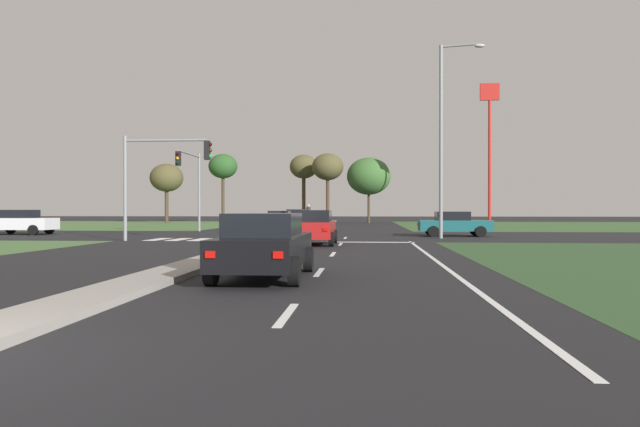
% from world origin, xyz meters
% --- Properties ---
extents(ground_plane, '(200.00, 200.00, 0.00)m').
position_xyz_m(ground_plane, '(0.00, 30.00, 0.00)').
color(ground_plane, black).
extents(grass_verge_far_left, '(35.00, 35.00, 0.01)m').
position_xyz_m(grass_verge_far_left, '(-25.50, 54.50, 0.00)').
color(grass_verge_far_left, '#476B38').
rests_on(grass_verge_far_left, ground).
extents(grass_verge_far_right, '(35.00, 35.00, 0.01)m').
position_xyz_m(grass_verge_far_right, '(25.50, 54.50, 0.00)').
color(grass_verge_far_right, '#385B2D').
rests_on(grass_verge_far_right, ground).
extents(median_island_near, '(1.20, 22.00, 0.14)m').
position_xyz_m(median_island_near, '(0.00, 11.00, 0.07)').
color(median_island_near, gray).
rests_on(median_island_near, ground).
extents(median_island_far, '(1.20, 36.00, 0.14)m').
position_xyz_m(median_island_far, '(0.00, 55.00, 0.07)').
color(median_island_far, '#ADA89E').
rests_on(median_island_far, ground).
extents(lane_dash_near, '(0.14, 2.00, 0.01)m').
position_xyz_m(lane_dash_near, '(3.50, 3.23, 0.01)').
color(lane_dash_near, silver).
rests_on(lane_dash_near, ground).
extents(lane_dash_second, '(0.14, 2.00, 0.01)m').
position_xyz_m(lane_dash_second, '(3.50, 9.23, 0.01)').
color(lane_dash_second, silver).
rests_on(lane_dash_second, ground).
extents(lane_dash_third, '(0.14, 2.00, 0.01)m').
position_xyz_m(lane_dash_third, '(3.50, 15.23, 0.01)').
color(lane_dash_third, silver).
rests_on(lane_dash_third, ground).
extents(lane_dash_fourth, '(0.14, 2.00, 0.01)m').
position_xyz_m(lane_dash_fourth, '(3.50, 21.23, 0.01)').
color(lane_dash_fourth, silver).
rests_on(lane_dash_fourth, ground).
extents(lane_dash_fifth, '(0.14, 2.00, 0.01)m').
position_xyz_m(lane_dash_fifth, '(3.50, 27.23, 0.01)').
color(lane_dash_fifth, silver).
rests_on(lane_dash_fifth, ground).
extents(edge_line_right, '(0.14, 24.00, 0.01)m').
position_xyz_m(edge_line_right, '(6.85, 12.00, 0.01)').
color(edge_line_right, silver).
rests_on(edge_line_right, ground).
extents(stop_bar_near, '(6.40, 0.50, 0.01)m').
position_xyz_m(stop_bar_near, '(3.80, 23.00, 0.01)').
color(stop_bar_near, silver).
rests_on(stop_bar_near, ground).
extents(crosswalk_bar_near, '(0.70, 2.80, 0.01)m').
position_xyz_m(crosswalk_bar_near, '(-6.40, 24.80, 0.01)').
color(crosswalk_bar_near, silver).
rests_on(crosswalk_bar_near, ground).
extents(crosswalk_bar_second, '(0.70, 2.80, 0.01)m').
position_xyz_m(crosswalk_bar_second, '(-5.25, 24.80, 0.01)').
color(crosswalk_bar_second, silver).
rests_on(crosswalk_bar_second, ground).
extents(crosswalk_bar_third, '(0.70, 2.80, 0.01)m').
position_xyz_m(crosswalk_bar_third, '(-4.10, 24.80, 0.01)').
color(crosswalk_bar_third, silver).
rests_on(crosswalk_bar_third, ground).
extents(crosswalk_bar_fourth, '(0.70, 2.80, 0.01)m').
position_xyz_m(crosswalk_bar_fourth, '(-2.95, 24.80, 0.01)').
color(crosswalk_bar_fourth, silver).
rests_on(crosswalk_bar_fourth, ground).
extents(crosswalk_bar_fifth, '(0.70, 2.80, 0.01)m').
position_xyz_m(crosswalk_bar_fifth, '(-1.80, 24.80, 0.01)').
color(crosswalk_bar_fifth, silver).
rests_on(crosswalk_bar_fifth, ground).
extents(car_red_near, '(1.97, 4.20, 1.57)m').
position_xyz_m(car_red_near, '(2.30, 20.90, 0.80)').
color(car_red_near, '#A31919').
rests_on(car_red_near, ground).
extents(car_teal_second, '(4.27, 2.01, 1.47)m').
position_xyz_m(car_teal_second, '(9.91, 29.89, 0.76)').
color(car_teal_second, '#19565B').
rests_on(car_teal_second, ground).
extents(car_navy_third, '(2.00, 4.26, 1.61)m').
position_xyz_m(car_navy_third, '(-2.44, 52.58, 0.82)').
color(car_navy_third, '#161E47').
rests_on(car_navy_third, ground).
extents(car_black_fourth, '(1.97, 4.58, 1.51)m').
position_xyz_m(car_black_fourth, '(2.34, 7.86, 0.77)').
color(car_black_fourth, black).
rests_on(car_black_fourth, ground).
extents(car_white_fifth, '(4.14, 2.04, 1.58)m').
position_xyz_m(car_white_fifth, '(-17.28, 30.06, 0.80)').
color(car_white_fifth, silver).
rests_on(car_white_fifth, ground).
extents(car_grey_sixth, '(2.03, 4.51, 1.49)m').
position_xyz_m(car_grey_sixth, '(-2.23, 40.46, 0.77)').
color(car_grey_sixth, slate).
rests_on(car_grey_sixth, ground).
extents(traffic_signal_near_left, '(4.62, 0.32, 5.36)m').
position_xyz_m(traffic_signal_near_left, '(-5.90, 23.40, 3.70)').
color(traffic_signal_near_left, gray).
rests_on(traffic_signal_near_left, ground).
extents(traffic_signal_far_left, '(0.32, 5.13, 5.71)m').
position_xyz_m(traffic_signal_far_left, '(-7.60, 34.75, 3.96)').
color(traffic_signal_far_left, gray).
rests_on(traffic_signal_far_left, ground).
extents(street_lamp_second, '(2.38, 0.69, 10.64)m').
position_xyz_m(street_lamp_second, '(8.95, 27.06, 5.88)').
color(street_lamp_second, gray).
rests_on(street_lamp_second, ground).
extents(pedestrian_at_median, '(0.34, 0.34, 1.87)m').
position_xyz_m(pedestrian_at_median, '(0.22, 39.14, 1.28)').
color(pedestrian_at_median, '#232833').
rests_on(pedestrian_at_median, median_island_far).
extents(fastfood_pole_sign, '(1.80, 0.40, 13.58)m').
position_xyz_m(fastfood_pole_sign, '(16.33, 51.16, 9.74)').
color(fastfood_pole_sign, red).
rests_on(fastfood_pole_sign, ground).
extents(treeline_near, '(3.95, 3.95, 7.08)m').
position_xyz_m(treeline_near, '(-19.24, 62.77, 5.36)').
color(treeline_near, '#423323').
rests_on(treeline_near, ground).
extents(treeline_second, '(3.57, 3.57, 8.51)m').
position_xyz_m(treeline_second, '(-13.14, 65.90, 6.90)').
color(treeline_second, '#423323').
rests_on(treeline_second, ground).
extents(treeline_third, '(3.50, 3.50, 8.43)m').
position_xyz_m(treeline_third, '(-3.15, 66.88, 6.81)').
color(treeline_third, '#423323').
rests_on(treeline_third, ground).
extents(treeline_fourth, '(3.71, 3.71, 8.20)m').
position_xyz_m(treeline_fourth, '(0.10, 63.04, 6.55)').
color(treeline_fourth, '#423323').
rests_on(treeline_fourth, ground).
extents(treeline_fifth, '(5.18, 5.18, 7.75)m').
position_xyz_m(treeline_fifth, '(4.92, 63.85, 5.54)').
color(treeline_fifth, '#423323').
rests_on(treeline_fifth, ground).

